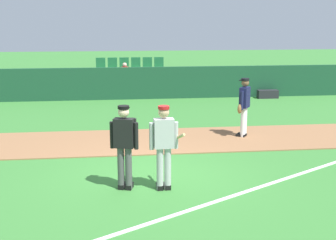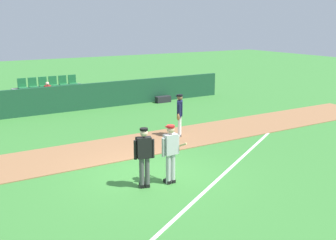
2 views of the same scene
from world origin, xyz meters
name	(u,v)px [view 1 (image 1 of 2)]	position (x,y,z in m)	size (l,w,h in m)	color
ground_plane	(151,176)	(0.00, 0.00, 0.00)	(80.00, 80.00, 0.00)	#387A33
infield_dirt_path	(143,141)	(0.00, 2.94, 0.01)	(28.00, 2.76, 0.03)	#936642
foul_line_chalk	(288,178)	(3.00, -0.50, 0.01)	(12.00, 0.10, 0.01)	white
dugout_fence	(132,83)	(0.00, 10.01, 0.70)	(20.00, 0.16, 1.39)	#19472D
stadium_bleachers	(131,84)	(0.00, 11.45, 0.48)	(3.90, 2.10, 1.65)	slate
batter_grey_jersey	(164,144)	(0.20, -0.85, 0.97)	(0.70, 0.77, 1.76)	#B2B2B2
umpire_home_plate	(124,142)	(-0.59, -0.72, 1.00)	(0.57, 0.38, 1.76)	#4C4C4C
runner_navy_jersey	(244,105)	(3.00, 3.08, 0.96)	(0.50, 0.57, 1.76)	white
equipment_bag	(268,94)	(5.96, 9.56, 0.18)	(0.90, 0.36, 0.36)	#232328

